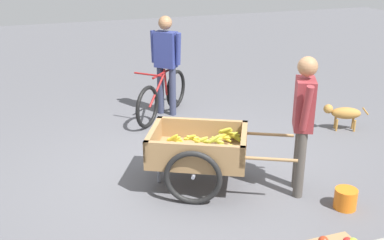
{
  "coord_description": "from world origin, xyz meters",
  "views": [
    {
      "loc": [
        1.66,
        4.99,
        2.73
      ],
      "look_at": [
        -0.0,
        0.13,
        0.75
      ],
      "focal_mm": 44.14,
      "sensor_mm": 36.0,
      "label": 1
    }
  ],
  "objects_px": {
    "bicycle": "(162,96)",
    "dog": "(343,113)",
    "vendor_person": "(303,114)",
    "fruit_cart": "(198,151)",
    "cyclist_person": "(166,57)",
    "plastic_bucket": "(345,199)"
  },
  "relations": [
    {
      "from": "bicycle",
      "to": "dog",
      "type": "height_order",
      "value": "bicycle"
    },
    {
      "from": "vendor_person",
      "to": "bicycle",
      "type": "xyz_separation_m",
      "value": [
        0.81,
        -2.86,
        -0.6
      ]
    },
    {
      "from": "fruit_cart",
      "to": "bicycle",
      "type": "bearing_deg",
      "value": -95.27
    },
    {
      "from": "fruit_cart",
      "to": "dog",
      "type": "relative_size",
      "value": 2.89
    },
    {
      "from": "fruit_cart",
      "to": "vendor_person",
      "type": "distance_m",
      "value": 1.25
    },
    {
      "from": "cyclist_person",
      "to": "plastic_bucket",
      "type": "height_order",
      "value": "cyclist_person"
    },
    {
      "from": "bicycle",
      "to": "plastic_bucket",
      "type": "relative_size",
      "value": 5.17
    },
    {
      "from": "fruit_cart",
      "to": "cyclist_person",
      "type": "bearing_deg",
      "value": -97.41
    },
    {
      "from": "fruit_cart",
      "to": "bicycle",
      "type": "relative_size",
      "value": 1.44
    },
    {
      "from": "bicycle",
      "to": "cyclist_person",
      "type": "bearing_deg",
      "value": -132.8
    },
    {
      "from": "bicycle",
      "to": "plastic_bucket",
      "type": "bearing_deg",
      "value": 108.4
    },
    {
      "from": "bicycle",
      "to": "fruit_cart",
      "type": "bearing_deg",
      "value": 84.73
    },
    {
      "from": "fruit_cart",
      "to": "vendor_person",
      "type": "relative_size",
      "value": 1.14
    },
    {
      "from": "cyclist_person",
      "to": "plastic_bucket",
      "type": "bearing_deg",
      "value": 106.28
    },
    {
      "from": "dog",
      "to": "vendor_person",
      "type": "bearing_deg",
      "value": 41.35
    },
    {
      "from": "cyclist_person",
      "to": "dog",
      "type": "relative_size",
      "value": 2.58
    },
    {
      "from": "vendor_person",
      "to": "cyclist_person",
      "type": "relative_size",
      "value": 0.98
    },
    {
      "from": "fruit_cart",
      "to": "plastic_bucket",
      "type": "bearing_deg",
      "value": 143.04
    },
    {
      "from": "vendor_person",
      "to": "bicycle",
      "type": "distance_m",
      "value": 3.03
    },
    {
      "from": "plastic_bucket",
      "to": "vendor_person",
      "type": "bearing_deg",
      "value": -57.89
    },
    {
      "from": "fruit_cart",
      "to": "dog",
      "type": "bearing_deg",
      "value": -160.9
    },
    {
      "from": "plastic_bucket",
      "to": "dog",
      "type": "bearing_deg",
      "value": -124.59
    }
  ]
}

